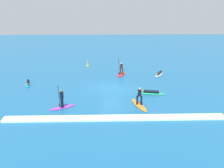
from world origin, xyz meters
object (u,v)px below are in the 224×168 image
surfer_on_blue_board (28,83)px  surfer_on_orange_board (139,101)px  marker_buoy (88,65)px  surfer_on_red_board (121,72)px  surfer_on_white_board (159,74)px  surfer_on_green_board (151,92)px  surfer_on_purple_board (62,102)px

surfer_on_blue_board → surfer_on_orange_board: 14.06m
surfer_on_orange_board → marker_buoy: surfer_on_orange_board is taller
surfer_on_blue_board → surfer_on_red_board: 11.97m
surfer_on_red_board → surfer_on_orange_board: surfer_on_red_board is taller
surfer_on_white_board → surfer_on_orange_board: size_ratio=0.78×
marker_buoy → surfer_on_orange_board: bearing=-70.3°
surfer_on_green_board → marker_buoy: bearing=-47.8°
surfer_on_white_board → surfer_on_red_board: bearing=-64.0°
surfer_on_green_board → surfer_on_white_board: (2.51, 7.58, 0.04)m
surfer_on_red_board → surfer_on_white_board: bearing=108.1°
surfer_on_blue_board → surfer_on_white_board: size_ratio=1.15×
surfer_on_green_board → marker_buoy: 14.91m
surfer_on_white_board → surfer_on_orange_board: (-4.16, -10.82, 0.24)m
surfer_on_blue_board → surfer_on_green_board: bearing=60.8°
surfer_on_blue_board → surfer_on_white_board: 16.80m
surfer_on_orange_board → surfer_on_blue_board: bearing=45.8°
surfer_on_orange_board → marker_buoy: 17.17m
surfer_on_blue_board → surfer_on_red_board: (11.28, 4.00, 0.22)m
marker_buoy → surfer_on_red_board: bearing=-46.8°
surfer_on_red_board → surfer_on_blue_board: bearing=-50.3°
surfer_on_blue_board → surfer_on_purple_board: (5.20, -7.29, 0.37)m
marker_buoy → surfer_on_purple_board: bearing=-94.2°
surfer_on_red_board → marker_buoy: surfer_on_red_board is taller
surfer_on_blue_board → surfer_on_white_board: (16.36, 3.83, 0.04)m
surfer_on_blue_board → surfer_on_purple_board: 8.96m
surfer_on_purple_board → surfer_on_red_board: bearing=-150.5°
surfer_on_purple_board → surfer_on_orange_board: bearing=150.2°
surfer_on_white_board → marker_buoy: 11.29m
surfer_on_green_board → surfer_on_purple_board: (-8.65, -3.54, 0.37)m
surfer_on_green_board → surfer_on_white_board: surfer_on_white_board is taller
surfer_on_blue_board → marker_buoy: (6.41, 9.18, 0.05)m
surfer_on_green_board → surfer_on_orange_board: size_ratio=0.97×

